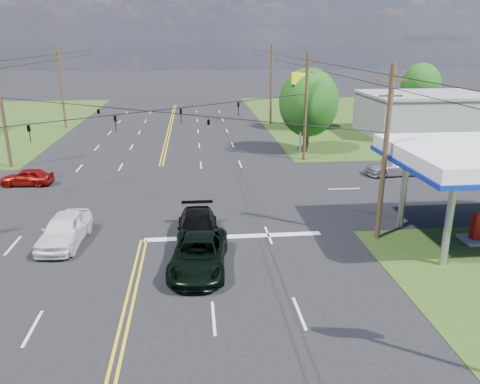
{
  "coord_description": "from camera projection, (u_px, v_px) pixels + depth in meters",
  "views": [
    {
      "loc": [
        2.93,
        -20.25,
        10.66
      ],
      "look_at": [
        5.58,
        6.0,
        2.0
      ],
      "focal_mm": 35.0,
      "sensor_mm": 36.0,
      "label": 1
    }
  ],
  "objects": [
    {
      "name": "ground",
      "position": [
        154.0,
        195.0,
        33.53
      ],
      "size": [
        280.0,
        280.0,
        0.0
      ],
      "primitive_type": "plane",
      "color": "black",
      "rests_on": "ground"
    },
    {
      "name": "tree_right_b",
      "position": [
        305.0,
        95.0,
        56.48
      ],
      "size": [
        4.94,
        4.94,
        7.09
      ],
      "color": "#3A2718",
      "rests_on": "ground"
    },
    {
      "name": "power_lines",
      "position": [
        144.0,
        74.0,
        28.96
      ],
      "size": [
        26.04,
        100.0,
        0.64
      ],
      "color": "black",
      "rests_on": "ground"
    },
    {
      "name": "sedan_far",
      "position": [
        396.0,
        166.0,
        38.32
      ],
      "size": [
        5.21,
        2.39,
        1.48
      ],
      "primitive_type": "imported",
      "rotation": [
        0.0,
        0.0,
        -1.51
      ],
      "color": "#B0B0B5",
      "rests_on": "ground"
    },
    {
      "name": "stop_bar",
      "position": [
        233.0,
        237.0,
        26.45
      ],
      "size": [
        10.0,
        0.5,
        0.02
      ],
      "primitive_type": "cube",
      "color": "silver",
      "rests_on": "ground"
    },
    {
      "name": "pole_left_far",
      "position": [
        61.0,
        86.0,
        57.15
      ],
      "size": [
        1.6,
        0.28,
        10.0
      ],
      "color": "#3A2718",
      "rests_on": "ground"
    },
    {
      "name": "sedan_red",
      "position": [
        27.0,
        177.0,
        35.57
      ],
      "size": [
        3.93,
        1.8,
        1.31
      ],
      "primitive_type": "imported",
      "rotation": [
        0.0,
        0.0,
        -1.64
      ],
      "color": "maroon",
      "rests_on": "ground"
    },
    {
      "name": "grass_ne",
      "position": [
        417.0,
        117.0,
        67.12
      ],
      "size": [
        46.0,
        48.0,
        0.03
      ],
      "primitive_type": "cube",
      "color": "#264114",
      "rests_on": "ground"
    },
    {
      "name": "pickup_dkgreen",
      "position": [
        199.0,
        254.0,
        22.54
      ],
      "size": [
        3.2,
        5.89,
        1.57
      ],
      "primitive_type": "imported",
      "rotation": [
        0.0,
        0.0,
        -0.11
      ],
      "color": "black",
      "rests_on": "ground"
    },
    {
      "name": "retail_ne",
      "position": [
        425.0,
        115.0,
        54.61
      ],
      "size": [
        14.0,
        10.0,
        4.4
      ],
      "primitive_type": "cube",
      "color": "slate",
      "rests_on": "ground"
    },
    {
      "name": "span_wire_signals",
      "position": [
        149.0,
        111.0,
        31.66
      ],
      "size": [
        26.0,
        18.0,
        1.13
      ],
      "color": "black",
      "rests_on": "ground"
    },
    {
      "name": "tree_right_a",
      "position": [
        309.0,
        102.0,
        44.69
      ],
      "size": [
        5.7,
        5.7,
        8.18
      ],
      "color": "#3A2718",
      "rests_on": "ground"
    },
    {
      "name": "tree_far_r",
      "position": [
        421.0,
        86.0,
        63.72
      ],
      "size": [
        5.32,
        5.32,
        7.63
      ],
      "color": "#3A2718",
      "rests_on": "ground"
    },
    {
      "name": "pole_right_far",
      "position": [
        271.0,
        84.0,
        59.63
      ],
      "size": [
        1.6,
        0.28,
        10.0
      ],
      "color": "#3A2718",
      "rests_on": "ground"
    },
    {
      "name": "pole_ne",
      "position": [
        306.0,
        106.0,
        41.75
      ],
      "size": [
        1.6,
        0.28,
        9.5
      ],
      "color": "#3A2718",
      "rests_on": "ground"
    },
    {
      "name": "pole_nw",
      "position": [
        2.0,
        111.0,
        39.27
      ],
      "size": [
        1.6,
        0.28,
        9.5
      ],
      "color": "#3A2718",
      "rests_on": "ground"
    },
    {
      "name": "pickup_white",
      "position": [
        64.0,
        230.0,
        25.31
      ],
      "size": [
        2.37,
        5.05,
        1.67
      ],
      "primitive_type": "imported",
      "rotation": [
        0.0,
        0.0,
        -0.08
      ],
      "color": "white",
      "rests_on": "ground"
    },
    {
      "name": "polesign_ne",
      "position": [
        302.0,
        91.0,
        42.93
      ],
      "size": [
        2.17,
        0.67,
        7.86
      ],
      "color": "#A5A5AA",
      "rests_on": "ground"
    },
    {
      "name": "suv_black",
      "position": [
        198.0,
        229.0,
        25.54
      ],
      "size": [
        2.22,
        5.4,
        1.56
      ],
      "primitive_type": "imported",
      "rotation": [
        0.0,
        0.0,
        -0.01
      ],
      "color": "black",
      "rests_on": "ground"
    },
    {
      "name": "pole_se",
      "position": [
        385.0,
        153.0,
        24.73
      ],
      "size": [
        1.6,
        0.28,
        9.5
      ],
      "color": "#3A2718",
      "rests_on": "ground"
    }
  ]
}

